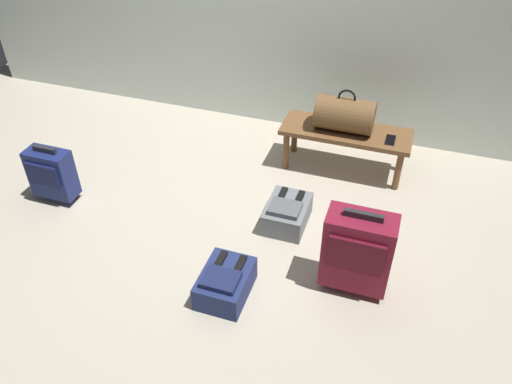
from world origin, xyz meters
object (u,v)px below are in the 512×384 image
object	(u,v)px
duffel_bag_brown	(345,114)
backpack_navy	(225,283)
suitcase_upright_burgundy	(357,251)
bench	(346,136)
suitcase_small_navy	(51,173)
cell_phone	(390,140)
backpack_grey	(287,213)

from	to	relation	value
duffel_bag_brown	backpack_navy	world-z (taller)	duffel_bag_brown
suitcase_upright_burgundy	bench	bearing A→B (deg)	103.73
duffel_bag_brown	suitcase_small_navy	size ratio (longest dim) A/B	0.96
cell_phone	suitcase_small_navy	bearing A→B (deg)	-155.96
bench	suitcase_small_navy	world-z (taller)	suitcase_small_navy
suitcase_small_navy	suitcase_upright_burgundy	bearing A→B (deg)	-4.00
suitcase_upright_burgundy	suitcase_small_navy	xyz separation A→B (m)	(-2.25, 0.16, -0.07)
backpack_navy	backpack_grey	bearing A→B (deg)	76.44
bench	duffel_bag_brown	xyz separation A→B (m)	(-0.03, 0.00, 0.19)
cell_phone	suitcase_small_navy	world-z (taller)	suitcase_small_navy
suitcase_small_navy	backpack_grey	size ratio (longest dim) A/B	1.21
cell_phone	backpack_navy	world-z (taller)	cell_phone
cell_phone	duffel_bag_brown	bearing A→B (deg)	173.15
suitcase_upright_burgundy	backpack_navy	bearing A→B (deg)	-157.11
cell_phone	suitcase_upright_burgundy	world-z (taller)	suitcase_upright_burgundy
suitcase_small_navy	backpack_grey	xyz separation A→B (m)	(1.71, 0.28, -0.15)
cell_phone	suitcase_upright_burgundy	size ratio (longest dim) A/B	0.24
suitcase_upright_burgundy	suitcase_small_navy	world-z (taller)	suitcase_upright_burgundy
bench	suitcase_upright_burgundy	distance (m)	1.26
cell_phone	backpack_grey	distance (m)	0.99
bench	suitcase_upright_burgundy	world-z (taller)	suitcase_upright_burgundy
suitcase_small_navy	backpack_grey	distance (m)	1.74
cell_phone	bench	bearing A→B (deg)	172.62
suitcase_upright_burgundy	duffel_bag_brown	bearing A→B (deg)	104.90
backpack_navy	suitcase_small_navy	bearing A→B (deg)	163.21
cell_phone	backpack_grey	bearing A→B (deg)	-128.08
duffel_bag_brown	backpack_navy	xyz separation A→B (m)	(-0.40, -1.53, -0.40)
bench	backpack_grey	xyz separation A→B (m)	(-0.24, -0.79, -0.22)
suitcase_upright_burgundy	cell_phone	bearing A→B (deg)	88.00
duffel_bag_brown	suitcase_small_navy	bearing A→B (deg)	-151.02
backpack_grey	backpack_navy	xyz separation A→B (m)	(-0.18, -0.74, 0.00)
cell_phone	backpack_grey	size ratio (longest dim) A/B	0.38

